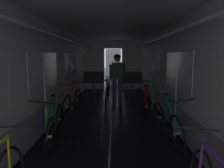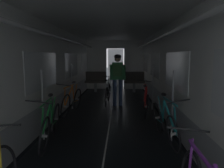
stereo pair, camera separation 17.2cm
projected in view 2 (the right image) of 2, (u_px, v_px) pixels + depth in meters
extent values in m
cube|color=black|center=(54.00, 122.00, 5.55)|extent=(0.08, 11.50, 0.01)
cube|color=black|center=(166.00, 123.00, 5.44)|extent=(0.08, 11.50, 0.01)
cube|color=beige|center=(110.00, 123.00, 5.49)|extent=(0.03, 11.27, 0.00)
cube|color=#9EA0A5|center=(50.00, 111.00, 5.52)|extent=(0.12, 11.50, 0.60)
cube|color=white|center=(48.00, 62.00, 5.36)|extent=(0.12, 11.50, 1.85)
cube|color=white|center=(43.00, 71.00, 4.81)|extent=(0.02, 1.90, 0.80)
cube|color=white|center=(72.00, 65.00, 7.66)|extent=(0.02, 1.90, 0.80)
cube|color=white|center=(85.00, 63.00, 10.51)|extent=(0.02, 1.90, 0.80)
cube|color=yellow|center=(52.00, 69.00, 5.45)|extent=(0.01, 0.20, 0.28)
cylinder|color=white|center=(61.00, 38.00, 5.27)|extent=(0.07, 11.04, 0.07)
cylinder|color=#B7BABF|center=(43.00, 105.00, 4.32)|extent=(0.04, 0.04, 1.40)
cylinder|color=#B7BABF|center=(72.00, 87.00, 6.89)|extent=(0.04, 0.04, 1.40)
cube|color=#9EA0A5|center=(171.00, 112.00, 5.40)|extent=(0.12, 11.50, 0.60)
cube|color=white|center=(172.00, 62.00, 5.24)|extent=(0.12, 11.50, 1.85)
cube|color=white|center=(175.00, 71.00, 4.70)|extent=(0.02, 1.90, 0.80)
cube|color=white|center=(155.00, 65.00, 7.55)|extent=(0.02, 1.90, 0.80)
cube|color=white|center=(145.00, 63.00, 10.40)|extent=(0.02, 1.90, 0.80)
cube|color=yellow|center=(170.00, 69.00, 5.23)|extent=(0.01, 0.20, 0.28)
cylinder|color=white|center=(159.00, 38.00, 5.18)|extent=(0.07, 11.04, 0.07)
cylinder|color=#B7BABF|center=(172.00, 107.00, 4.22)|extent=(0.04, 0.04, 1.40)
cylinder|color=#B7BABF|center=(153.00, 87.00, 6.80)|extent=(0.04, 0.04, 1.40)
cube|color=white|center=(97.00, 65.00, 11.14)|extent=(1.00, 0.12, 2.45)
cube|color=white|center=(134.00, 65.00, 11.06)|extent=(1.00, 0.12, 2.45)
cube|color=white|center=(115.00, 44.00, 10.97)|extent=(0.90, 0.12, 0.40)
cube|color=#4C4F54|center=(116.00, 68.00, 11.82)|extent=(0.81, 0.04, 2.05)
cube|color=silver|center=(110.00, 20.00, 5.18)|extent=(3.14, 11.62, 0.12)
cylinder|color=gray|center=(95.00, 87.00, 10.21)|extent=(0.12, 0.12, 0.44)
cube|color=#47423D|center=(95.00, 82.00, 10.18)|extent=(0.96, 0.44, 0.10)
cube|color=#47423D|center=(96.00, 76.00, 10.33)|extent=(0.96, 0.08, 0.40)
torus|color=gray|center=(87.00, 72.00, 10.35)|extent=(0.14, 0.14, 0.02)
cylinder|color=gray|center=(134.00, 88.00, 10.14)|extent=(0.12, 0.12, 0.44)
cube|color=#47423D|center=(134.00, 82.00, 10.11)|extent=(0.96, 0.44, 0.10)
cube|color=#47423D|center=(134.00, 76.00, 10.26)|extent=(0.96, 0.08, 0.40)
torus|color=gray|center=(125.00, 72.00, 10.28)|extent=(0.14, 0.14, 0.02)
torus|color=black|center=(158.00, 118.00, 4.78)|extent=(0.20, 0.68, 0.67)
cylinder|color=#B2B2B7|center=(158.00, 118.00, 4.78)|extent=(0.10, 0.06, 0.06)
torus|color=black|center=(173.00, 134.00, 3.77)|extent=(0.20, 0.68, 0.67)
cylinder|color=#B2B2B7|center=(173.00, 134.00, 3.77)|extent=(0.10, 0.06, 0.06)
cylinder|color=teal|center=(170.00, 117.00, 4.06)|extent=(0.17, 0.53, 0.56)
cylinder|color=teal|center=(163.00, 111.00, 4.46)|extent=(0.09, 0.35, 0.55)
cylinder|color=teal|center=(170.00, 101.00, 4.18)|extent=(0.12, 0.82, 0.04)
cylinder|color=teal|center=(160.00, 108.00, 4.68)|extent=(0.11, 0.16, 0.49)
cylinder|color=teal|center=(160.00, 122.00, 4.56)|extent=(0.06, 0.45, 0.07)
cylinder|color=teal|center=(175.00, 120.00, 3.77)|extent=(0.10, 0.10, 0.49)
cylinder|color=black|center=(163.00, 126.00, 4.34)|extent=(0.05, 0.17, 0.17)
ellipsoid|color=black|center=(164.00, 94.00, 4.60)|extent=(0.12, 0.25, 0.07)
cylinder|color=black|center=(179.00, 101.00, 3.71)|extent=(0.44, 0.07, 0.09)
cylinder|color=purple|center=(204.00, 160.00, 1.80)|extent=(0.06, 0.82, 0.04)
cylinder|color=purple|center=(190.00, 162.00, 2.27)|extent=(0.08, 0.09, 0.49)
cylinder|color=black|center=(188.00, 130.00, 2.25)|extent=(0.44, 0.03, 0.07)
torus|color=black|center=(147.00, 107.00, 5.77)|extent=(0.16, 0.68, 0.67)
cylinder|color=#B2B2B7|center=(147.00, 107.00, 5.77)|extent=(0.10, 0.06, 0.06)
torus|color=black|center=(146.00, 99.00, 6.78)|extent=(0.16, 0.68, 0.67)
cylinder|color=#B2B2B7|center=(146.00, 99.00, 6.78)|extent=(0.10, 0.06, 0.06)
cylinder|color=red|center=(145.00, 94.00, 6.44)|extent=(0.05, 0.54, 0.56)
cylinder|color=red|center=(146.00, 97.00, 6.04)|extent=(0.11, 0.34, 0.55)
cylinder|color=red|center=(145.00, 86.00, 6.26)|extent=(0.11, 0.82, 0.04)
cylinder|color=red|center=(146.00, 97.00, 5.82)|extent=(0.06, 0.17, 0.49)
cylinder|color=red|center=(146.00, 106.00, 6.00)|extent=(0.07, 0.45, 0.07)
cylinder|color=red|center=(145.00, 92.00, 6.72)|extent=(0.08, 0.09, 0.49)
cylinder|color=black|center=(146.00, 105.00, 6.22)|extent=(0.04, 0.17, 0.17)
ellipsoid|color=black|center=(145.00, 86.00, 5.83)|extent=(0.12, 0.25, 0.07)
cylinder|color=black|center=(144.00, 81.00, 6.70)|extent=(0.44, 0.06, 0.07)
torus|color=black|center=(77.00, 99.00, 6.83)|extent=(0.19, 0.68, 0.67)
cylinder|color=#B2B2B7|center=(77.00, 99.00, 6.83)|extent=(0.10, 0.06, 0.06)
torus|color=black|center=(66.00, 106.00, 5.83)|extent=(0.19, 0.68, 0.67)
cylinder|color=#B2B2B7|center=(66.00, 106.00, 5.83)|extent=(0.10, 0.06, 0.06)
cylinder|color=orange|center=(69.00, 96.00, 6.11)|extent=(0.16, 0.53, 0.56)
cylinder|color=orange|center=(73.00, 94.00, 6.52)|extent=(0.07, 0.35, 0.55)
cylinder|color=orange|center=(69.00, 86.00, 6.24)|extent=(0.13, 0.82, 0.04)
cylinder|color=orange|center=(76.00, 92.00, 6.73)|extent=(0.10, 0.16, 0.49)
cylinder|color=orange|center=(75.00, 101.00, 6.61)|extent=(0.07, 0.45, 0.07)
cylinder|color=orange|center=(65.00, 97.00, 5.83)|extent=(0.08, 0.10, 0.49)
cylinder|color=black|center=(73.00, 104.00, 6.39)|extent=(0.05, 0.17, 0.17)
ellipsoid|color=black|center=(74.00, 82.00, 6.65)|extent=(0.12, 0.25, 0.07)
cylinder|color=black|center=(63.00, 85.00, 5.78)|extent=(0.44, 0.07, 0.08)
torus|color=black|center=(56.00, 119.00, 4.68)|extent=(0.19, 0.68, 0.67)
cylinder|color=#B2B2B7|center=(56.00, 119.00, 4.68)|extent=(0.10, 0.06, 0.06)
torus|color=black|center=(44.00, 136.00, 3.67)|extent=(0.19, 0.68, 0.67)
cylinder|color=#B2B2B7|center=(44.00, 136.00, 3.67)|extent=(0.10, 0.06, 0.06)
cylinder|color=#1E8438|center=(47.00, 118.00, 3.96)|extent=(0.06, 0.55, 0.56)
cylinder|color=#1E8438|center=(51.00, 112.00, 4.36)|extent=(0.14, 0.34, 0.55)
cylinder|color=#1E8438|center=(46.00, 102.00, 4.07)|extent=(0.12, 0.82, 0.04)
cylinder|color=#1E8438|center=(53.00, 109.00, 4.58)|extent=(0.07, 0.17, 0.49)
cylinder|color=#1E8438|center=(54.00, 123.00, 4.46)|extent=(0.08, 0.45, 0.07)
cylinder|color=#1E8438|center=(42.00, 122.00, 3.67)|extent=(0.10, 0.08, 0.49)
cylinder|color=black|center=(52.00, 128.00, 4.24)|extent=(0.05, 0.17, 0.17)
ellipsoid|color=black|center=(51.00, 95.00, 4.49)|extent=(0.12, 0.25, 0.07)
cylinder|color=black|center=(39.00, 102.00, 3.61)|extent=(0.44, 0.07, 0.08)
cylinder|color=yellow|center=(0.00, 156.00, 2.39)|extent=(0.06, 0.09, 0.49)
cylinder|color=black|center=(1.00, 126.00, 2.37)|extent=(0.44, 0.03, 0.05)
cylinder|color=#384C75|center=(115.00, 92.00, 7.37)|extent=(0.13, 0.13, 0.90)
cylinder|color=#384C75|center=(121.00, 93.00, 7.35)|extent=(0.13, 0.13, 0.90)
cube|color=#337F47|center=(118.00, 71.00, 7.27)|extent=(0.37, 0.24, 0.56)
cylinder|color=#337F47|center=(111.00, 72.00, 7.31)|extent=(0.10, 0.20, 0.53)
cylinder|color=#337F47|center=(124.00, 72.00, 7.27)|extent=(0.10, 0.20, 0.53)
sphere|color=beige|center=(118.00, 59.00, 7.22)|extent=(0.21, 0.21, 0.21)
ellipsoid|color=black|center=(118.00, 57.00, 7.21)|extent=(0.25, 0.29, 0.16)
cube|color=#3D703D|center=(117.00, 70.00, 7.09)|extent=(0.29, 0.17, 0.40)
torus|color=black|center=(106.00, 97.00, 7.13)|extent=(0.10, 0.67, 0.67)
cylinder|color=#B2B2B7|center=(106.00, 97.00, 7.13)|extent=(0.09, 0.05, 0.06)
torus|color=black|center=(109.00, 92.00, 8.14)|extent=(0.10, 0.67, 0.67)
cylinder|color=#B2B2B7|center=(109.00, 92.00, 8.14)|extent=(0.09, 0.05, 0.06)
cylinder|color=#ADAFB5|center=(108.00, 88.00, 7.80)|extent=(0.05, 0.54, 0.56)
cylinder|color=#ADAFB5|center=(107.00, 89.00, 7.40)|extent=(0.08, 0.34, 0.55)
cylinder|color=#ADAFB5|center=(107.00, 81.00, 7.62)|extent=(0.07, 0.82, 0.04)
cylinder|color=#ADAFB5|center=(106.00, 90.00, 7.17)|extent=(0.05, 0.16, 0.49)
cylinder|color=#ADAFB5|center=(107.00, 97.00, 7.36)|extent=(0.05, 0.45, 0.07)
cylinder|color=#ADAFB5|center=(109.00, 86.00, 8.08)|extent=(0.06, 0.09, 0.49)
cylinder|color=black|center=(108.00, 96.00, 7.58)|extent=(0.03, 0.17, 0.17)
ellipsoid|color=black|center=(106.00, 80.00, 7.18)|extent=(0.10, 0.24, 0.07)
cylinder|color=black|center=(108.00, 77.00, 8.06)|extent=(0.44, 0.04, 0.05)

